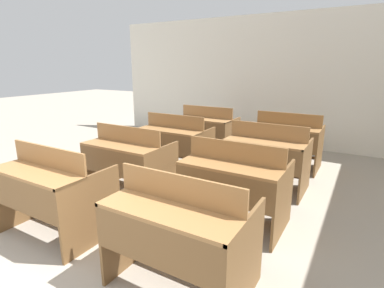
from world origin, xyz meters
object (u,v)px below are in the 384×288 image
object	(u,v)px
bench_second_right	(234,183)
bench_back_right	(287,140)
bench_third_right	(267,156)
bench_front_left	(52,190)
bench_third_left	(175,142)
bench_back_left	(207,130)
bench_front_right	(179,231)
bench_second_left	(128,160)
schoolbag	(3,201)

from	to	relation	value
bench_second_right	bench_back_right	world-z (taller)	same
bench_second_right	bench_back_right	size ratio (longest dim) A/B	1.00
bench_third_right	bench_back_right	world-z (taller)	same
bench_front_left	bench_third_left	size ratio (longest dim) A/B	1.00
bench_third_left	bench_back_left	xyz separation A→B (m)	(-0.00, 1.14, 0.00)
bench_front_right	bench_second_left	distance (m)	1.95
bench_third_right	bench_back_left	size ratio (longest dim) A/B	1.00
bench_second_right	bench_third_right	xyz separation A→B (m)	(0.01, 1.16, 0.00)
bench_second_left	bench_third_left	bearing A→B (deg)	89.08
bench_front_left	bench_front_right	bearing A→B (deg)	-0.27
bench_second_right	bench_third_right	world-z (taller)	same
bench_front_right	bench_third_right	bearing A→B (deg)	90.02
bench_second_left	bench_second_right	distance (m)	1.55
bench_second_right	bench_back_right	bearing A→B (deg)	89.21
bench_second_right	bench_back_left	distance (m)	2.76
bench_front_left	bench_second_left	world-z (taller)	same
bench_third_left	schoolbag	size ratio (longest dim) A/B	2.59
bench_front_left	schoolbag	bearing A→B (deg)	-173.14
bench_front_left	schoolbag	world-z (taller)	bench_front_left
bench_third_left	bench_back_left	bearing A→B (deg)	90.12
bench_front_left	bench_third_left	world-z (taller)	same
schoolbag	bench_third_right	bearing A→B (deg)	44.98
bench_third_right	bench_back_left	distance (m)	1.92
bench_front_left	bench_back_right	bearing A→B (deg)	64.99
bench_back_right	bench_front_left	bearing A→B (deg)	-115.01
bench_front_right	bench_third_left	distance (m)	2.76
bench_second_left	bench_second_right	xyz separation A→B (m)	(1.55, -0.03, 0.00)
bench_second_left	bench_third_left	xyz separation A→B (m)	(0.02, 1.12, 0.00)
bench_second_right	bench_third_left	world-z (taller)	same
bench_second_right	bench_third_right	distance (m)	1.16
bench_front_right	bench_back_right	world-z (taller)	same
bench_second_left	bench_back_right	bearing A→B (deg)	54.76
bench_third_left	bench_third_right	distance (m)	1.55
bench_front_right	bench_second_right	size ratio (longest dim) A/B	1.00
bench_back_right	bench_back_left	bearing A→B (deg)	179.29
bench_third_left	bench_third_right	world-z (taller)	same
bench_second_right	bench_third_right	size ratio (longest dim) A/B	1.00
bench_third_left	bench_front_left	bearing A→B (deg)	-90.45
bench_second_left	bench_front_left	bearing A→B (deg)	-89.99
schoolbag	bench_second_right	bearing A→B (deg)	27.20
bench_front_left	bench_third_right	distance (m)	2.77
bench_second_left	schoolbag	bearing A→B (deg)	-123.30
bench_back_left	bench_back_right	size ratio (longest dim) A/B	1.00
bench_front_right	bench_third_right	size ratio (longest dim) A/B	1.00
bench_front_right	bench_third_right	world-z (taller)	same
bench_back_left	bench_second_right	bearing A→B (deg)	-56.16
bench_second_left	bench_back_left	world-z (taller)	same
bench_back_left	bench_third_left	bearing A→B (deg)	-89.88
bench_front_right	schoolbag	size ratio (longest dim) A/B	2.59
bench_front_left	bench_back_right	size ratio (longest dim) A/B	1.00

